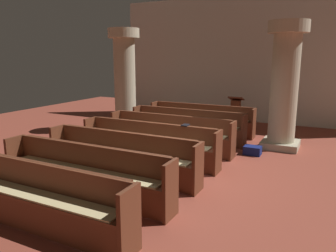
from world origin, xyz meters
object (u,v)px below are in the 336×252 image
pew_row_5 (84,170)px  kneeler_box_navy (252,150)px  pew_row_4 (121,154)px  pew_row_6 (32,194)px  pillar_aisle_side (285,84)px  hymn_book (185,125)px  pew_row_3 (149,141)px  pew_row_0 (201,118)px  pew_row_1 (187,124)px  pillar_far_side (125,78)px  pew_row_2 (170,132)px  lectern (235,115)px

pew_row_5 → kneeler_box_navy: pew_row_5 is taller
pew_row_4 → pew_row_6: same height
pillar_aisle_side → hymn_book: bearing=-124.8°
pew_row_3 → kneeler_box_navy: size_ratio=8.20×
pillar_aisle_side → kneeler_box_navy: (-0.51, -0.97, -1.58)m
pew_row_0 → pew_row_1: same height
pillar_aisle_side → hymn_book: pillar_aisle_side is taller
pillar_far_side → hymn_book: (3.28, -2.52, -0.79)m
pew_row_5 → pillar_aisle_side: size_ratio=1.03×
pew_row_4 → pillar_aisle_side: bearing=55.9°
pew_row_0 → hymn_book: bearing=-74.9°
pew_row_0 → kneeler_box_navy: pew_row_0 is taller
pew_row_2 → hymn_book: 1.28m
pew_row_4 → kneeler_box_navy: (2.00, 2.74, -0.38)m
pillar_aisle_side → hymn_book: 3.05m
pew_row_2 → pillar_aisle_side: size_ratio=1.03×
hymn_book → kneeler_box_navy: size_ratio=0.52×
pew_row_1 → pillar_far_side: (-2.46, 0.55, 1.20)m
pew_row_3 → lectern: size_ratio=3.09×
pew_row_1 → pillar_far_side: 2.79m
pew_row_1 → hymn_book: size_ratio=15.72×
pew_row_6 → kneeler_box_navy: pew_row_6 is taller
pew_row_2 → hymn_book: hymn_book is taller
pew_row_5 → pillar_aisle_side: 5.54m
pillar_far_side → kneeler_box_navy: bearing=-13.5°
pew_row_3 → kneeler_box_navy: (2.00, 1.65, -0.38)m
pew_row_1 → pew_row_2: size_ratio=1.00×
pew_row_1 → lectern: size_ratio=3.09×
pew_row_0 → lectern: bearing=55.6°
pew_row_3 → hymn_book: bearing=13.5°
pew_row_6 → lectern: bearing=84.1°
pew_row_3 → pew_row_4: size_ratio=1.00×
pew_row_2 → pew_row_4: 2.17m
lectern → kneeler_box_navy: 3.03m
pew_row_4 → lectern: size_ratio=3.09×
pew_row_4 → pillar_far_side: 4.69m
pew_row_3 → pew_row_6: bearing=-90.0°
pew_row_3 → pillar_far_side: bearing=132.1°
hymn_book → kneeler_box_navy: (1.17, 1.45, -0.80)m
pew_row_5 → pew_row_1: bearing=90.0°
pew_row_2 → pew_row_5: size_ratio=1.00×
pew_row_6 → pew_row_1: bearing=90.0°
pew_row_3 → pew_row_5: bearing=-90.0°
pew_row_0 → pew_row_6: (0.00, -6.51, 0.00)m
pew_row_4 → pew_row_6: bearing=-90.0°
pew_row_0 → pew_row_3: bearing=-90.0°
pew_row_3 → hymn_book: size_ratio=15.72×
pew_row_0 → pew_row_4: same height
pew_row_2 → pillar_far_side: (-2.46, 1.64, 1.20)m
lectern → pew_row_6: bearing=-95.9°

